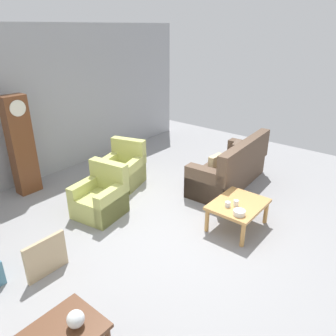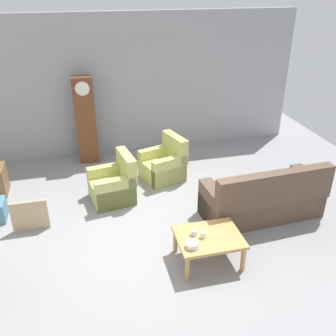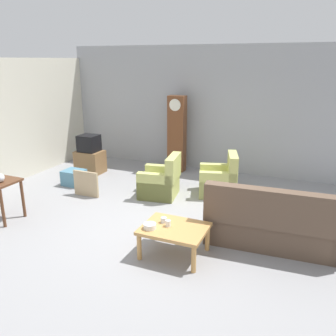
{
  "view_description": "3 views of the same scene",
  "coord_description": "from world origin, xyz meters",
  "views": [
    {
      "loc": [
        -3.7,
        -2.85,
        3.13
      ],
      "look_at": [
        0.33,
        0.43,
        0.84
      ],
      "focal_mm": 34.61,
      "sensor_mm": 36.0,
      "label": 1
    },
    {
      "loc": [
        -1.03,
        -5.0,
        3.89
      ],
      "look_at": [
        0.35,
        0.54,
        0.94
      ],
      "focal_mm": 40.2,
      "sensor_mm": 36.0,
      "label": 2
    },
    {
      "loc": [
        2.39,
        -5.16,
        2.84
      ],
      "look_at": [
        -0.01,
        0.44,
        0.94
      ],
      "focal_mm": 37.25,
      "sensor_mm": 36.0,
      "label": 3
    }
  ],
  "objects": [
    {
      "name": "ground_plane",
      "position": [
        0.0,
        0.0,
        0.0
      ],
      "size": [
        10.4,
        10.4,
        0.0
      ],
      "primitive_type": "plane",
      "color": "gray"
    },
    {
      "name": "coffee_table_wood",
      "position": [
        0.63,
        -0.82,
        0.39
      ],
      "size": [
        0.96,
        0.76,
        0.46
      ],
      "color": "tan",
      "rests_on": "ground_plane"
    },
    {
      "name": "glass_dome_cloche",
      "position": [
        -2.64,
        -0.97,
        0.84
      ],
      "size": [
        0.16,
        0.16,
        0.16
      ],
      "primitive_type": "sphere",
      "color": "silver",
      "rests_on": "console_table_dark"
    },
    {
      "name": "garage_door_wall",
      "position": [
        0.0,
        3.6,
        1.6
      ],
      "size": [
        8.4,
        0.16,
        3.2
      ],
      "primitive_type": "cube",
      "color": "#9EA0A5",
      "rests_on": "ground_plane"
    },
    {
      "name": "framed_picture_leaning",
      "position": [
        -2.02,
        0.63,
        0.28
      ],
      "size": [
        0.6,
        0.05,
        0.55
      ],
      "primitive_type": "cube",
      "color": "tan",
      "rests_on": "ground_plane"
    },
    {
      "name": "bowl_white_stacked",
      "position": [
        0.32,
        -1.0,
        0.5
      ],
      "size": [
        0.19,
        0.19,
        0.08
      ],
      "primitive_type": "cylinder",
      "color": "white",
      "rests_on": "coffee_table_wood"
    },
    {
      "name": "couch_floral",
      "position": [
        1.97,
        0.06,
        0.35
      ],
      "size": [
        2.15,
        1.0,
        1.04
      ],
      "color": "brown",
      "rests_on": "ground_plane"
    },
    {
      "name": "armchair_olive_near",
      "position": [
        -0.53,
        1.27,
        0.31
      ],
      "size": [
        0.9,
        0.88,
        0.92
      ],
      "color": "#B7BC66",
      "rests_on": "ground_plane"
    },
    {
      "name": "grandfather_clock",
      "position": [
        -0.91,
        3.11,
        0.99
      ],
      "size": [
        0.44,
        0.3,
        1.97
      ],
      "color": "brown",
      "rests_on": "ground_plane"
    },
    {
      "name": "armchair_olive_far",
      "position": [
        0.59,
        1.87,
        0.31
      ],
      "size": [
        0.98,
        0.96,
        0.92
      ],
      "color": "#C0C46A",
      "rests_on": "ground_plane"
    },
    {
      "name": "cup_white_porcelain",
      "position": [
        0.53,
        -0.83,
        0.5
      ],
      "size": [
        0.08,
        0.08,
        0.1
      ],
      "primitive_type": "cylinder",
      "color": "white",
      "rests_on": "coffee_table_wood"
    },
    {
      "name": "cup_blue_rimmed",
      "position": [
        0.42,
        -0.74,
        0.5
      ],
      "size": [
        0.09,
        0.09,
        0.08
      ],
      "primitive_type": "cylinder",
      "color": "silver",
      "rests_on": "coffee_table_wood"
    }
  ]
}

